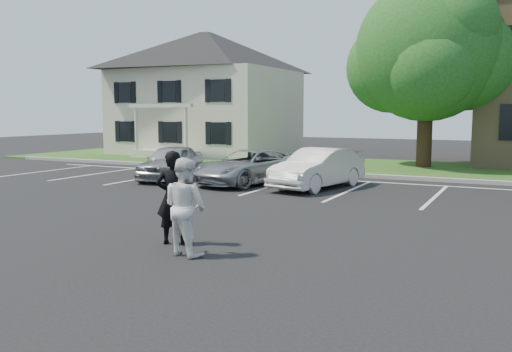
{
  "coord_description": "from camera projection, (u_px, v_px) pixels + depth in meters",
  "views": [
    {
      "loc": [
        5.27,
        -9.54,
        2.64
      ],
      "look_at": [
        0.0,
        1.0,
        1.25
      ],
      "focal_mm": 38.0,
      "sensor_mm": 36.0,
      "label": 1
    }
  ],
  "objects": [
    {
      "name": "ground_plane",
      "position": [
        234.0,
        241.0,
        11.12
      ],
      "size": [
        90.0,
        90.0,
        0.0
      ],
      "primitive_type": "plane",
      "color": "black",
      "rests_on": "ground"
    },
    {
      "name": "curb",
      "position": [
        378.0,
        176.0,
        21.77
      ],
      "size": [
        40.0,
        0.3,
        0.15
      ],
      "primitive_type": "cube",
      "color": "gray",
      "rests_on": "ground"
    },
    {
      "name": "grass_strip",
      "position": [
        399.0,
        168.0,
        25.33
      ],
      "size": [
        44.0,
        8.0,
        0.08
      ],
      "primitive_type": "cube",
      "color": "#2E501C",
      "rests_on": "ground"
    },
    {
      "name": "stall_lines",
      "position": [
        397.0,
        190.0,
        18.45
      ],
      "size": [
        34.0,
        5.36,
        0.01
      ],
      "color": "silver",
      "rests_on": "ground"
    },
    {
      "name": "house",
      "position": [
        206.0,
        93.0,
        34.19
      ],
      "size": [
        10.3,
        9.22,
        7.6
      ],
      "color": "beige",
      "rests_on": "ground"
    },
    {
      "name": "tree",
      "position": [
        430.0,
        53.0,
        25.09
      ],
      "size": [
        7.8,
        7.2,
        8.8
      ],
      "color": "black",
      "rests_on": "ground"
    },
    {
      "name": "man_black_suit",
      "position": [
        173.0,
        197.0,
        10.82
      ],
      "size": [
        0.82,
        0.71,
        1.89
      ],
      "primitive_type": "imported",
      "rotation": [
        0.0,
        0.0,
        3.6
      ],
      "color": "black",
      "rests_on": "ground"
    },
    {
      "name": "man_white_shirt",
      "position": [
        185.0,
        206.0,
        10.0
      ],
      "size": [
        1.01,
        0.87,
        1.82
      ],
      "primitive_type": "imported",
      "rotation": [
        0.0,
        0.0,
        2.92
      ],
      "color": "white",
      "rests_on": "ground"
    },
    {
      "name": "car_silver_west",
      "position": [
        171.0,
        162.0,
        21.34
      ],
      "size": [
        2.49,
        4.28,
        1.37
      ],
      "primitive_type": "imported",
      "rotation": [
        0.0,
        0.0,
        0.23
      ],
      "color": "#AAAAAF",
      "rests_on": "ground"
    },
    {
      "name": "car_silver_minivan",
      "position": [
        249.0,
        167.0,
        19.97
      ],
      "size": [
        3.24,
        4.96,
        1.27
      ],
      "primitive_type": "imported",
      "rotation": [
        0.0,
        0.0,
        -0.27
      ],
      "color": "#989A9E",
      "rests_on": "ground"
    },
    {
      "name": "car_white_sedan",
      "position": [
        318.0,
        168.0,
        18.83
      ],
      "size": [
        2.33,
        4.43,
        1.39
      ],
      "primitive_type": "imported",
      "rotation": [
        0.0,
        0.0,
        -0.21
      ],
      "color": "silver",
      "rests_on": "ground"
    }
  ]
}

